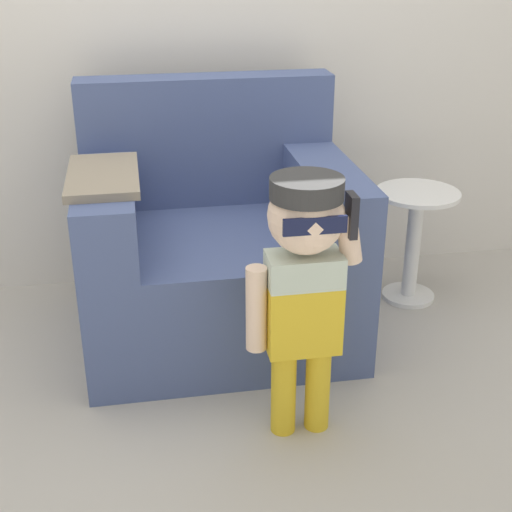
% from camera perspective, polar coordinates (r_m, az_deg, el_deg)
% --- Properties ---
extents(ground_plane, '(10.00, 10.00, 0.00)m').
position_cam_1_polar(ground_plane, '(2.96, -6.40, -6.26)').
color(ground_plane, '#ADA89E').
extents(armchair, '(1.05, 0.85, 0.98)m').
position_cam_1_polar(armchair, '(2.83, -3.14, 0.45)').
color(armchair, '#475684').
rests_on(armchair, ground_plane).
extents(person_child, '(0.36, 0.27, 0.87)m').
position_cam_1_polar(person_child, '(2.14, 3.84, -1.12)').
color(person_child, gold).
rests_on(person_child, ground_plane).
extents(side_table, '(0.36, 0.36, 0.51)m').
position_cam_1_polar(side_table, '(3.17, 12.52, 1.65)').
color(side_table, white).
rests_on(side_table, ground_plane).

